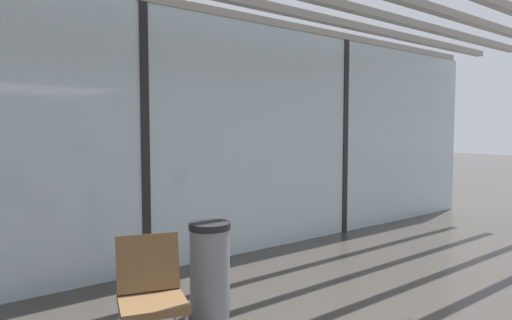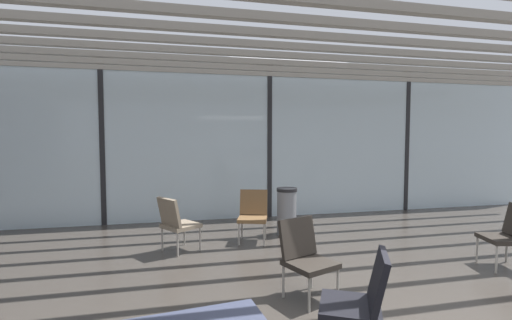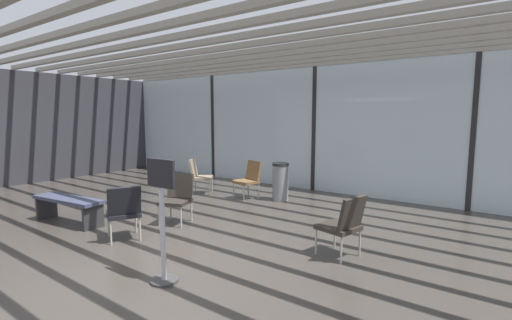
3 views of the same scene
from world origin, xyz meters
TOP-DOWN VIEW (x-y plane):
  - glass_curtain_wall at (0.00, 5.20)m, footprint 14.00×0.08m
  - window_mullion_1 at (0.00, 5.20)m, footprint 0.10×0.12m
  - window_mullion_2 at (3.50, 5.20)m, footprint 0.10×0.12m
  - parked_airplane at (1.43, 9.50)m, footprint 14.63×4.57m
  - lounge_chair_2 at (-0.76, 3.42)m, footprint 0.61×0.64m
  - trash_bin at (-0.07, 3.68)m, footprint 0.38×0.38m

SIDE VIEW (x-z plane):
  - trash_bin at x=-0.07m, z-range 0.00..0.86m
  - lounge_chair_2 at x=-0.76m, z-range 0.06..0.93m
  - glass_curtain_wall at x=0.00m, z-range 0.00..3.15m
  - window_mullion_1 at x=0.00m, z-range 0.00..3.15m
  - window_mullion_2 at x=3.50m, z-range 0.00..3.15m
  - parked_airplane at x=1.43m, z-range 0.00..4.57m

